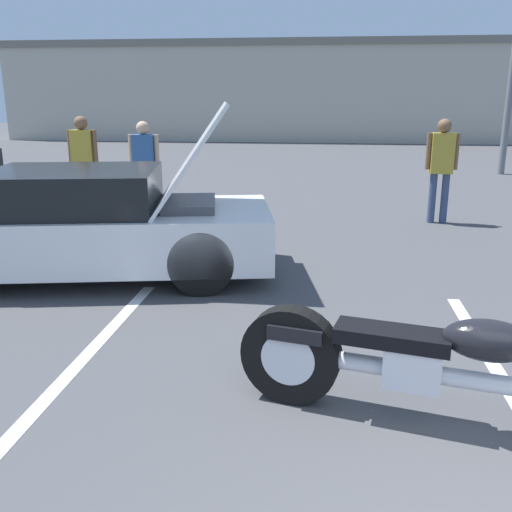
% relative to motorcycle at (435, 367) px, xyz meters
% --- Properties ---
extents(parking_stripe_foreground, '(0.12, 5.45, 0.01)m').
position_rel_motorcycle_xyz_m(parking_stripe_foreground, '(-2.65, -0.28, -0.41)').
color(parking_stripe_foreground, white).
rests_on(parking_stripe_foreground, ground).
extents(far_building, '(32.00, 4.20, 4.40)m').
position_rel_motorcycle_xyz_m(far_building, '(0.43, 24.34, 1.92)').
color(far_building, '#B2AD9E').
rests_on(far_building, ground).
extents(motorcycle, '(2.58, 0.90, 0.98)m').
position_rel_motorcycle_xyz_m(motorcycle, '(0.00, 0.00, 0.00)').
color(motorcycle, black).
rests_on(motorcycle, ground).
extents(show_car_hood_open, '(4.38, 2.45, 2.00)m').
position_rel_motorcycle_xyz_m(show_car_hood_open, '(-3.41, 2.82, 0.20)').
color(show_car_hood_open, white).
rests_on(show_car_hood_open, ground).
extents(spectator_near_motorcycle, '(0.52, 0.22, 1.71)m').
position_rel_motorcycle_xyz_m(spectator_near_motorcycle, '(1.15, 6.29, 0.60)').
color(spectator_near_motorcycle, '#38476B').
rests_on(spectator_near_motorcycle, ground).
extents(spectator_by_show_car, '(0.52, 0.23, 1.73)m').
position_rel_motorcycle_xyz_m(spectator_by_show_car, '(-4.83, 5.96, 0.62)').
color(spectator_by_show_car, brown).
rests_on(spectator_by_show_car, ground).
extents(spectator_midground, '(0.52, 0.22, 1.65)m').
position_rel_motorcycle_xyz_m(spectator_midground, '(-3.77, 5.97, 0.57)').
color(spectator_midground, '#333338').
rests_on(spectator_midground, ground).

